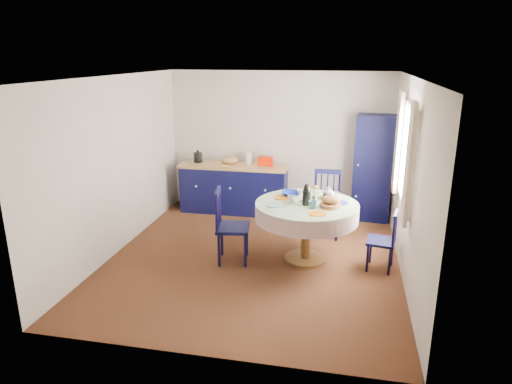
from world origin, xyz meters
TOP-DOWN VIEW (x-y plane):
  - floor at (0.00, 0.00)m, footprint 4.50×4.50m
  - ceiling at (0.00, 0.00)m, footprint 4.50×4.50m
  - wall_back at (0.00, 2.25)m, footprint 4.00×0.02m
  - wall_left at (-2.00, 0.00)m, footprint 0.02×4.50m
  - wall_right at (2.00, 0.00)m, footprint 0.02×4.50m
  - window at (1.95, 0.30)m, footprint 0.10×1.74m
  - kitchen_counter at (-0.77, 1.90)m, footprint 1.95×0.62m
  - pantry_cabinet at (1.66, 2.00)m, footprint 0.68×0.51m
  - dining_table at (0.72, 0.05)m, footprint 1.40×1.40m
  - chair_left at (-0.31, -0.16)m, footprint 0.51×0.53m
  - chair_far at (0.93, 1.08)m, footprint 0.47×0.45m
  - chair_right at (1.75, -0.00)m, footprint 0.41×0.42m
  - mug_a at (0.50, 0.06)m, footprint 0.11×0.11m
  - mug_b at (0.81, -0.14)m, footprint 0.11×0.11m
  - mug_c at (0.98, 0.25)m, footprint 0.12×0.12m
  - mug_d at (0.59, 0.37)m, footprint 0.09×0.09m
  - cobalt_bowl at (0.47, 0.33)m, footprint 0.27×0.27m

SIDE VIEW (x-z plane):
  - floor at x=0.00m, z-range 0.00..0.00m
  - chair_right at x=1.75m, z-range 0.01..0.83m
  - kitchen_counter at x=-0.77m, z-range -0.10..1.01m
  - chair_far at x=0.93m, z-range 0.01..1.04m
  - chair_left at x=-0.31m, z-range 0.01..1.04m
  - dining_table at x=0.72m, z-range 0.16..1.28m
  - cobalt_bowl at x=0.47m, z-range 0.85..0.91m
  - mug_d at x=0.59m, z-range 0.85..0.93m
  - mug_a at x=0.50m, z-range 0.85..0.94m
  - mug_c at x=0.98m, z-range 0.85..0.94m
  - mug_b at x=0.81m, z-range 0.85..0.95m
  - pantry_cabinet at x=1.66m, z-range 0.00..1.81m
  - wall_back at x=0.00m, z-range 0.00..2.50m
  - wall_left at x=-2.00m, z-range 0.00..2.50m
  - wall_right at x=2.00m, z-range 0.00..2.50m
  - window at x=1.95m, z-range 0.80..2.25m
  - ceiling at x=0.00m, z-range 2.50..2.50m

